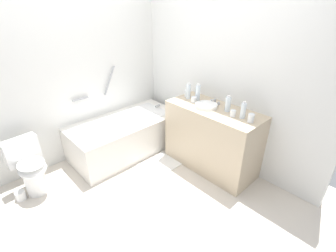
{
  "coord_description": "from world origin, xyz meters",
  "views": [
    {
      "loc": [
        -1.25,
        -1.83,
        2.11
      ],
      "look_at": [
        0.62,
        0.17,
        0.67
      ],
      "focal_mm": 25.72,
      "sensor_mm": 36.0,
      "label": 1
    }
  ],
  "objects_px": {
    "sink_basin": "(206,106)",
    "drinking_glass_3": "(194,100)",
    "water_bottle_2": "(228,104)",
    "bath_mat": "(159,165)",
    "toilet": "(30,167)",
    "toilet_paper_roll": "(21,195)",
    "water_bottle_3": "(188,91)",
    "drinking_glass_1": "(187,93)",
    "sink_faucet": "(215,101)",
    "drinking_glass_0": "(251,118)",
    "water_bottle_0": "(243,111)",
    "bathtub": "(126,134)",
    "water_bottle_1": "(198,93)",
    "drinking_glass_2": "(233,113)"
  },
  "relations": [
    {
      "from": "sink_faucet",
      "to": "drinking_glass_1",
      "type": "xyz_separation_m",
      "value": [
        -0.08,
        0.44,
        0.02
      ]
    },
    {
      "from": "bathtub",
      "to": "water_bottle_2",
      "type": "relative_size",
      "value": 8.11
    },
    {
      "from": "bathtub",
      "to": "toilet_paper_roll",
      "type": "bearing_deg",
      "value": -179.0
    },
    {
      "from": "water_bottle_0",
      "to": "toilet",
      "type": "bearing_deg",
      "value": 142.17
    },
    {
      "from": "water_bottle_1",
      "to": "water_bottle_2",
      "type": "distance_m",
      "value": 0.49
    },
    {
      "from": "drinking_glass_2",
      "to": "toilet_paper_roll",
      "type": "bearing_deg",
      "value": 146.69
    },
    {
      "from": "water_bottle_0",
      "to": "toilet_paper_roll",
      "type": "xyz_separation_m",
      "value": [
        -2.17,
        1.5,
        -0.93
      ]
    },
    {
      "from": "sink_basin",
      "to": "drinking_glass_2",
      "type": "height_order",
      "value": "drinking_glass_2"
    },
    {
      "from": "drinking_glass_3",
      "to": "sink_basin",
      "type": "bearing_deg",
      "value": -91.94
    },
    {
      "from": "sink_basin",
      "to": "drinking_glass_3",
      "type": "height_order",
      "value": "drinking_glass_3"
    },
    {
      "from": "sink_faucet",
      "to": "water_bottle_0",
      "type": "distance_m",
      "value": 0.51
    },
    {
      "from": "sink_basin",
      "to": "water_bottle_1",
      "type": "xyz_separation_m",
      "value": [
        0.09,
        0.23,
        0.09
      ]
    },
    {
      "from": "bath_mat",
      "to": "sink_faucet",
      "type": "bearing_deg",
      "value": -30.43
    },
    {
      "from": "drinking_glass_3",
      "to": "toilet_paper_roll",
      "type": "distance_m",
      "value": 2.43
    },
    {
      "from": "water_bottle_0",
      "to": "toilet_paper_roll",
      "type": "distance_m",
      "value": 2.8
    },
    {
      "from": "drinking_glass_1",
      "to": "bath_mat",
      "type": "xyz_separation_m",
      "value": [
        -0.58,
        -0.05,
        -0.93
      ]
    },
    {
      "from": "bath_mat",
      "to": "toilet_paper_roll",
      "type": "distance_m",
      "value": 1.75
    },
    {
      "from": "bathtub",
      "to": "water_bottle_0",
      "type": "distance_m",
      "value": 1.8
    },
    {
      "from": "sink_faucet",
      "to": "drinking_glass_3",
      "type": "bearing_deg",
      "value": 126.83
    },
    {
      "from": "sink_basin",
      "to": "water_bottle_1",
      "type": "bearing_deg",
      "value": 68.27
    },
    {
      "from": "sink_basin",
      "to": "drinking_glass_3",
      "type": "distance_m",
      "value": 0.22
    },
    {
      "from": "drinking_glass_2",
      "to": "toilet",
      "type": "bearing_deg",
      "value": 143.46
    },
    {
      "from": "drinking_glass_0",
      "to": "drinking_glass_2",
      "type": "height_order",
      "value": "drinking_glass_0"
    },
    {
      "from": "drinking_glass_2",
      "to": "drinking_glass_3",
      "type": "xyz_separation_m",
      "value": [
        0.0,
        0.61,
        -0.0
      ]
    },
    {
      "from": "drinking_glass_0",
      "to": "bath_mat",
      "type": "relative_size",
      "value": 0.19
    },
    {
      "from": "water_bottle_2",
      "to": "water_bottle_3",
      "type": "relative_size",
      "value": 0.92
    },
    {
      "from": "drinking_glass_3",
      "to": "water_bottle_3",
      "type": "bearing_deg",
      "value": 72.07
    },
    {
      "from": "water_bottle_2",
      "to": "drinking_glass_1",
      "type": "distance_m",
      "value": 0.7
    },
    {
      "from": "drinking_glass_0",
      "to": "bath_mat",
      "type": "bearing_deg",
      "value": 117.23
    },
    {
      "from": "toilet_paper_roll",
      "to": "bathtub",
      "type": "bearing_deg",
      "value": 1.0
    },
    {
      "from": "drinking_glass_0",
      "to": "water_bottle_2",
      "type": "bearing_deg",
      "value": 80.67
    },
    {
      "from": "bathtub",
      "to": "water_bottle_1",
      "type": "relative_size",
      "value": 7.05
    },
    {
      "from": "toilet",
      "to": "sink_faucet",
      "type": "bearing_deg",
      "value": 58.81
    },
    {
      "from": "drinking_glass_0",
      "to": "toilet_paper_roll",
      "type": "relative_size",
      "value": 0.86
    },
    {
      "from": "sink_basin",
      "to": "drinking_glass_1",
      "type": "height_order",
      "value": "drinking_glass_1"
    },
    {
      "from": "drinking_glass_0",
      "to": "water_bottle_3",
      "type": "bearing_deg",
      "value": 88.31
    },
    {
      "from": "sink_faucet",
      "to": "water_bottle_3",
      "type": "relative_size",
      "value": 0.68
    },
    {
      "from": "water_bottle_2",
      "to": "bath_mat",
      "type": "bearing_deg",
      "value": 131.5
    },
    {
      "from": "drinking_glass_1",
      "to": "sink_basin",
      "type": "bearing_deg",
      "value": -102.5
    },
    {
      "from": "sink_basin",
      "to": "water_bottle_3",
      "type": "xyz_separation_m",
      "value": [
        0.06,
        0.37,
        0.08
      ]
    },
    {
      "from": "sink_basin",
      "to": "water_bottle_1",
      "type": "relative_size",
      "value": 1.2
    },
    {
      "from": "toilet_paper_roll",
      "to": "sink_faucet",
      "type": "bearing_deg",
      "value": -23.77
    },
    {
      "from": "drinking_glass_3",
      "to": "bath_mat",
      "type": "relative_size",
      "value": 0.15
    },
    {
      "from": "sink_basin",
      "to": "toilet_paper_roll",
      "type": "relative_size",
      "value": 2.48
    },
    {
      "from": "water_bottle_0",
      "to": "water_bottle_3",
      "type": "relative_size",
      "value": 0.91
    },
    {
      "from": "toilet",
      "to": "toilet_paper_roll",
      "type": "bearing_deg",
      "value": -83.06
    },
    {
      "from": "water_bottle_3",
      "to": "drinking_glass_0",
      "type": "relative_size",
      "value": 2.28
    },
    {
      "from": "bathtub",
      "to": "drinking_glass_2",
      "type": "height_order",
      "value": "bathtub"
    },
    {
      "from": "water_bottle_2",
      "to": "drinking_glass_1",
      "type": "height_order",
      "value": "water_bottle_2"
    },
    {
      "from": "bathtub",
      "to": "toilet_paper_roll",
      "type": "xyz_separation_m",
      "value": [
        -1.54,
        -0.03,
        -0.23
      ]
    }
  ]
}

